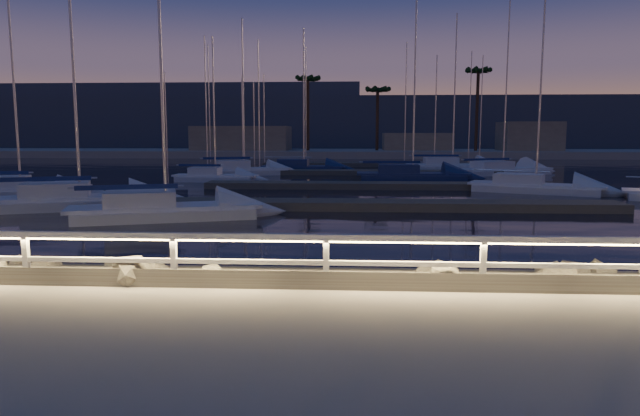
# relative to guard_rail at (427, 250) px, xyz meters

# --- Properties ---
(ground) EXTENTS (400.00, 400.00, 0.00)m
(ground) POSITION_rel_guard_rail_xyz_m (0.07, 0.00, -0.77)
(ground) COLOR gray
(ground) RESTS_ON ground
(harbor_water) EXTENTS (400.00, 440.00, 0.60)m
(harbor_water) POSITION_rel_guard_rail_xyz_m (0.07, 31.22, -1.74)
(harbor_water) COLOR black
(harbor_water) RESTS_ON ground
(guard_rail) EXTENTS (44.11, 0.12, 1.06)m
(guard_rail) POSITION_rel_guard_rail_xyz_m (0.00, 0.00, 0.00)
(guard_rail) COLOR white
(guard_rail) RESTS_ON ground
(riprap) EXTENTS (20.83, 3.00, 1.26)m
(riprap) POSITION_rel_guard_rail_xyz_m (3.02, 1.42, -0.97)
(riprap) COLOR #6C685C
(riprap) RESTS_ON ground
(floating_docks) EXTENTS (22.00, 36.00, 0.40)m
(floating_docks) POSITION_rel_guard_rail_xyz_m (0.07, 32.50, -1.17)
(floating_docks) COLOR #635C52
(floating_docks) RESTS_ON ground
(far_shore) EXTENTS (160.00, 14.00, 5.20)m
(far_shore) POSITION_rel_guard_rail_xyz_m (-0.06, 74.05, -0.48)
(far_shore) COLOR gray
(far_shore) RESTS_ON ground
(palm_left) EXTENTS (3.00, 3.00, 11.20)m
(palm_left) POSITION_rel_guard_rail_xyz_m (-7.93, 72.00, 9.36)
(palm_left) COLOR #483221
(palm_left) RESTS_ON ground
(palm_center) EXTENTS (3.00, 3.00, 9.70)m
(palm_center) POSITION_rel_guard_rail_xyz_m (2.07, 73.00, 8.01)
(palm_center) COLOR #483221
(palm_center) RESTS_ON ground
(palm_right) EXTENTS (3.00, 3.00, 12.20)m
(palm_right) POSITION_rel_guard_rail_xyz_m (16.07, 72.00, 10.26)
(palm_right) COLOR #483221
(palm_right) RESTS_ON ground
(distant_hills) EXTENTS (230.00, 37.50, 18.00)m
(distant_hills) POSITION_rel_guard_rail_xyz_m (-22.06, 133.69, 3.96)
(distant_hills) COLOR #353E52
(distant_hills) RESTS_ON ground
(sailboat_a) EXTENTS (7.46, 3.90, 12.30)m
(sailboat_a) POSITION_rel_guard_rail_xyz_m (-20.12, 19.82, -0.93)
(sailboat_a) COLOR silver
(sailboat_a) RESTS_ON ground
(sailboat_b) EXTENTS (8.10, 4.58, 13.32)m
(sailboat_b) POSITION_rel_guard_rail_xyz_m (-9.43, 12.37, -0.93)
(sailboat_b) COLOR silver
(sailboat_b) RESTS_ON ground
(sailboat_c) EXTENTS (7.89, 5.18, 13.11)m
(sailboat_c) POSITION_rel_guard_rail_xyz_m (9.39, 24.11, -0.96)
(sailboat_c) COLOR silver
(sailboat_c) RESTS_ON ground
(sailboat_e) EXTENTS (6.23, 2.17, 10.52)m
(sailboat_e) POSITION_rel_guard_rail_xyz_m (-11.69, 30.60, -0.97)
(sailboat_e) COLOR silver
(sailboat_e) RESTS_ON ground
(sailboat_f) EXTENTS (8.47, 5.16, 14.01)m
(sailboat_f) POSITION_rel_guard_rail_xyz_m (-14.63, 15.46, -0.92)
(sailboat_f) COLOR silver
(sailboat_f) RESTS_ON ground
(sailboat_g) EXTENTS (8.45, 2.66, 14.24)m
(sailboat_g) POSITION_rel_guard_rail_xyz_m (2.88, 32.63, -0.93)
(sailboat_g) COLOR navy
(sailboat_g) RESTS_ON ground
(sailboat_i) EXTENTS (7.89, 4.63, 13.08)m
(sailboat_i) POSITION_rel_guard_rail_xyz_m (-10.82, 37.06, -0.91)
(sailboat_i) COLOR silver
(sailboat_i) RESTS_ON ground
(sailboat_k) EXTENTS (8.75, 2.94, 14.67)m
(sailboat_k) POSITION_rel_guard_rail_xyz_m (7.86, 44.39, -0.93)
(sailboat_k) COLOR silver
(sailboat_k) RESTS_ON ground
(sailboat_l) EXTENTS (8.99, 5.75, 14.83)m
(sailboat_l) POSITION_rel_guard_rail_xyz_m (11.26, 38.93, -0.94)
(sailboat_l) COLOR silver
(sailboat_l) RESTS_ON ground
(sailboat_n) EXTENTS (7.71, 2.67, 12.94)m
(sailboat_n) POSITION_rel_guard_rail_xyz_m (-6.11, 41.35, -0.94)
(sailboat_n) COLOR navy
(sailboat_n) RESTS_ON ground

